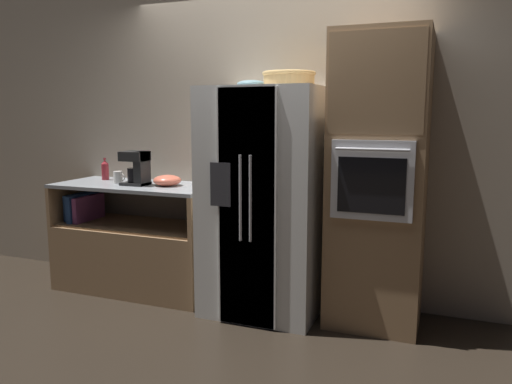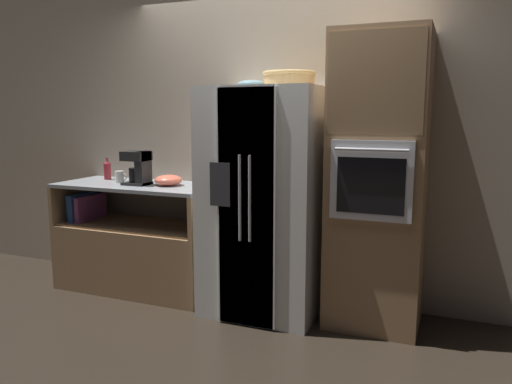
% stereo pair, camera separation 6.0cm
% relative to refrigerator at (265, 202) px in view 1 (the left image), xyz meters
% --- Properties ---
extents(ground_plane, '(20.00, 20.00, 0.00)m').
position_rel_refrigerator_xyz_m(ground_plane, '(-0.08, -0.04, -0.87)').
color(ground_plane, black).
extents(wall_back, '(12.00, 0.06, 2.80)m').
position_rel_refrigerator_xyz_m(wall_back, '(-0.08, 0.41, 0.53)').
color(wall_back, tan).
rests_on(wall_back, ground_plane).
extents(counter_left, '(1.42, 0.65, 0.94)m').
position_rel_refrigerator_xyz_m(counter_left, '(-1.22, 0.05, -0.53)').
color(counter_left, '#93704C').
rests_on(counter_left, ground_plane).
extents(refrigerator, '(0.88, 0.78, 1.74)m').
position_rel_refrigerator_xyz_m(refrigerator, '(0.00, 0.00, 0.00)').
color(refrigerator, silver).
rests_on(refrigerator, ground_plane).
extents(wall_oven, '(0.66, 0.65, 2.12)m').
position_rel_refrigerator_xyz_m(wall_oven, '(0.84, 0.08, 0.19)').
color(wall_oven, '#93704C').
rests_on(wall_oven, ground_plane).
extents(wicker_basket, '(0.40, 0.40, 0.11)m').
position_rel_refrigerator_xyz_m(wicker_basket, '(0.16, 0.08, 0.93)').
color(wicker_basket, tan).
rests_on(wicker_basket, refrigerator).
extents(fruit_bowl, '(0.22, 0.22, 0.06)m').
position_rel_refrigerator_xyz_m(fruit_bowl, '(-0.13, 0.06, 0.90)').
color(fruit_bowl, '#668C99').
rests_on(fruit_bowl, refrigerator).
extents(bottle_tall, '(0.07, 0.07, 0.20)m').
position_rel_refrigerator_xyz_m(bottle_tall, '(-1.64, 0.19, 0.16)').
color(bottle_tall, maroon).
rests_on(bottle_tall, counter_left).
extents(mug, '(0.11, 0.08, 0.10)m').
position_rel_refrigerator_xyz_m(mug, '(-1.39, 0.05, 0.12)').
color(mug, silver).
rests_on(mug, counter_left).
extents(mixing_bowl, '(0.24, 0.24, 0.09)m').
position_rel_refrigerator_xyz_m(mixing_bowl, '(-0.90, 0.06, 0.12)').
color(mixing_bowl, '#DB664C').
rests_on(mixing_bowl, counter_left).
extents(coffee_maker, '(0.21, 0.18, 0.29)m').
position_rel_refrigerator_xyz_m(coffee_maker, '(-1.16, -0.00, 0.23)').
color(coffee_maker, black).
rests_on(coffee_maker, counter_left).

